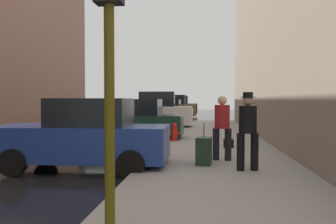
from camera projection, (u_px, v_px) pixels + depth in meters
The scene contains 13 objects.
sidewalk at pixel (220, 165), 9.58m from camera, with size 4.00×40.00×0.15m, color gray.
parked_blue_sedan at pixel (85, 136), 9.31m from camera, with size 4.21×2.08×1.79m.
parked_dark_green_sedan at pixel (134, 121), 15.96m from camera, with size 4.23×2.12×1.79m.
parked_white_van at pixel (155, 112), 22.65m from camera, with size 4.66×2.19×2.25m.
parked_silver_sedan at pixel (166, 112), 29.35m from camera, with size 4.27×2.19×1.79m.
parked_bronze_suv at pixel (173, 108), 35.78m from camera, with size 4.64×2.14×2.25m.
parked_black_suv at pixel (177, 107), 41.87m from camera, with size 4.61×2.09×2.25m.
fire_hydrant at pixel (174, 132), 14.61m from camera, with size 0.42×0.22×0.70m.
traffic_light at pixel (109, 12), 4.29m from camera, with size 0.32×0.32×3.60m.
pedestrian_in_red_jacket at pixel (222, 124), 9.90m from camera, with size 0.52×0.46×1.71m.
pedestrian_with_fedora at pixel (248, 127), 8.45m from camera, with size 0.52×0.46×1.78m.
rolling_suitcase at pixel (204, 151), 9.26m from camera, with size 0.41×0.59×1.04m.
duffel_bag at pixel (228, 143), 12.65m from camera, with size 0.32×0.44×0.28m.
Camera 1 is at (5.58, -9.61, 1.75)m, focal length 40.00 mm.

